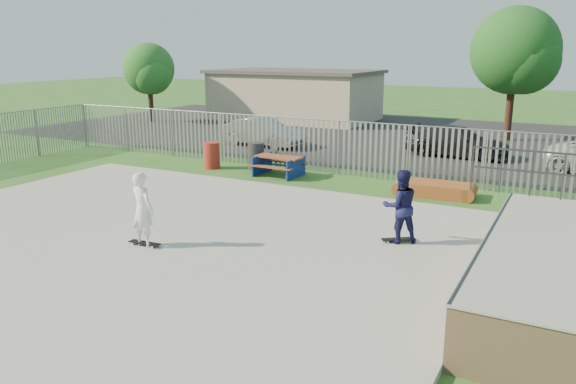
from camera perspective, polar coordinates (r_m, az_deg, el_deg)
The scene contains 17 objects.
ground at distance 14.07m, azimuth -13.33°, elevation -4.90°, with size 120.00×120.00×0.00m, color #315D20.
concrete_slab at distance 14.05m, azimuth -13.35°, elevation -4.61°, with size 15.00×12.00×0.15m, color #A0A09B.
fence at distance 16.88m, azimuth -0.69°, elevation 2.23°, with size 26.04×16.02×2.00m.
picnic_table at distance 20.62m, azimuth -0.95°, elevation 2.69°, with size 1.78×1.48×0.73m.
funbox at distance 18.41m, azimuth 14.66°, elevation 0.27°, with size 2.19×1.20×0.42m.
trash_bin_red at distance 22.10m, azimuth -7.73°, elevation 3.71°, with size 0.61×0.61×1.02m, color maroon.
trash_bin_grey at distance 21.75m, azimuth -3.28°, elevation 3.68°, with size 0.63×0.63×1.04m, color #28282B.
parking_lot at distance 30.58m, azimuth 10.72°, elevation 5.60°, with size 40.00×18.00×0.02m, color black.
car_silver at distance 26.91m, azimuth -2.61°, elevation 6.11°, with size 1.41×4.04×1.33m, color #9E9EA2.
car_dark at distance 25.29m, azimuth 16.83°, elevation 4.93°, with size 1.81×4.45×1.29m, color black.
building at distance 37.11m, azimuth 0.73°, elevation 9.84°, with size 10.40×6.40×3.20m.
tree_left at distance 36.81m, azimuth -13.96°, elevation 12.04°, with size 3.18×3.18×4.91m.
tree_mid at distance 30.42m, azimuth 22.06°, elevation 13.13°, with size 4.26×4.26×6.57m.
skateboard_a at distance 13.47m, azimuth 11.16°, elevation -4.81°, with size 0.77×0.63×0.08m.
skateboard_b at distance 13.38m, azimuth -14.35°, elevation -5.13°, with size 0.81×0.25×0.08m.
skater_navy at distance 13.22m, azimuth 11.34°, elevation -1.43°, with size 0.84×0.66×1.73m, color #161846.
skater_white at distance 13.13m, azimuth -14.58°, elevation -1.72°, with size 0.63×0.41×1.73m, color white.
Camera 1 is at (8.90, -9.90, 4.56)m, focal length 35.00 mm.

